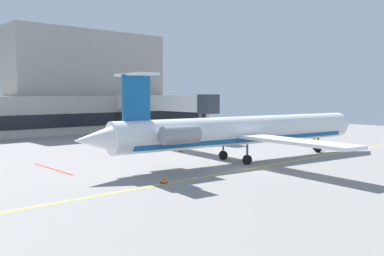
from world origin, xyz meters
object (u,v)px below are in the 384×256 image
at_px(regional_jet, 242,131).
at_px(belt_loader, 210,128).
at_px(baggage_tug, 284,135).
at_px(pushback_tractor, 143,132).
at_px(marshaller, 314,142).

bearing_deg(regional_jet, belt_loader, 51.82).
relative_size(baggage_tug, belt_loader, 1.09).
xyz_separation_m(regional_jet, pushback_tractor, (5.61, 24.63, -1.98)).
height_order(regional_jet, baggage_tug, regional_jet).
relative_size(regional_jet, marshaller, 18.90).
distance_m(belt_loader, marshaller, 24.05).
bearing_deg(belt_loader, marshaller, -103.17).
xyz_separation_m(regional_jet, belt_loader, (18.52, 23.55, -2.06)).
height_order(pushback_tractor, belt_loader, pushback_tractor).
relative_size(baggage_tug, pushback_tractor, 1.01).
distance_m(regional_jet, baggage_tug, 20.59).
bearing_deg(baggage_tug, belt_loader, 90.46).
xyz_separation_m(pushback_tractor, belt_loader, (12.90, -1.08, -0.08)).
distance_m(pushback_tractor, marshaller, 25.60).
bearing_deg(belt_loader, regional_jet, -128.18).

